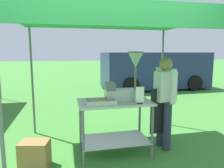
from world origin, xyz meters
TOP-DOWN VIEW (x-y plane):
  - ground_plane at (0.00, 6.00)m, footprint 70.00×70.00m
  - stall_canopy at (0.27, 1.20)m, footprint 3.08×2.48m
  - donut_cart at (0.27, 1.11)m, footprint 1.19×0.69m
  - donut_tray at (0.02, 0.96)m, footprint 0.46×0.31m
  - donut_fryer at (0.47, 1.15)m, footprint 0.63×0.28m
  - menu_sign at (0.61, 0.85)m, footprint 0.13×0.05m
  - vendor at (1.18, 1.16)m, footprint 0.46×0.54m
  - supply_crate at (-0.98, 0.96)m, footprint 0.47×0.38m
  - van_navy at (3.61, 7.07)m, footprint 4.87×2.20m

SIDE VIEW (x-z plane):
  - ground_plane at x=0.00m, z-range 0.00..0.00m
  - supply_crate at x=-0.98m, z-range 0.00..0.40m
  - donut_cart at x=0.27m, z-range 0.20..1.12m
  - van_navy at x=3.61m, z-range 0.03..1.72m
  - vendor at x=1.18m, z-range 0.10..1.71m
  - donut_tray at x=0.02m, z-range 0.90..0.97m
  - menu_sign at x=0.61m, z-range 0.90..1.16m
  - donut_fryer at x=0.47m, z-range 0.81..1.61m
  - stall_canopy at x=0.27m, z-range 1.05..3.30m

